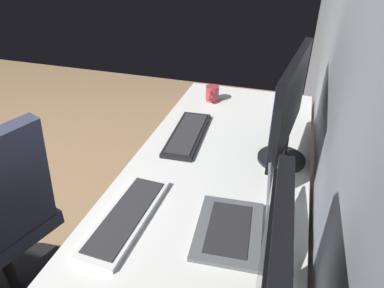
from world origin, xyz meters
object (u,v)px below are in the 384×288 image
(monitor_secondary, at_px, (290,105))
(office_chair, at_px, (0,235))
(laptop_leftmost, at_px, (248,224))
(coffee_mug, at_px, (212,94))
(keyboard_spare, at_px, (188,134))
(drawer_pedestal, at_px, (216,246))
(keyboard_main, at_px, (127,216))

(monitor_secondary, xyz_separation_m, office_chair, (0.52, -1.09, -0.53))
(laptop_leftmost, distance_m, office_chair, 1.07)
(laptop_leftmost, bearing_deg, coffee_mug, -159.29)
(laptop_leftmost, height_order, keyboard_spare, laptop_leftmost)
(coffee_mug, distance_m, office_chair, 1.25)
(keyboard_spare, bearing_deg, coffee_mug, 178.46)
(monitor_secondary, bearing_deg, laptop_leftmost, -8.08)
(laptop_leftmost, height_order, coffee_mug, laptop_leftmost)
(laptop_leftmost, distance_m, keyboard_spare, 0.65)
(drawer_pedestal, bearing_deg, keyboard_spare, -141.28)
(drawer_pedestal, xyz_separation_m, monitor_secondary, (-0.21, 0.22, 0.64))
(keyboard_main, bearing_deg, keyboard_spare, 177.24)
(monitor_secondary, relative_size, keyboard_main, 1.33)
(drawer_pedestal, xyz_separation_m, keyboard_spare, (-0.28, -0.22, 0.39))
(drawer_pedestal, relative_size, coffee_mug, 6.02)
(monitor_secondary, height_order, laptop_leftmost, monitor_secondary)
(drawer_pedestal, relative_size, laptop_leftmost, 2.14)
(drawer_pedestal, xyz_separation_m, coffee_mug, (-0.70, -0.21, 0.43))
(laptop_leftmost, xyz_separation_m, coffee_mug, (-0.96, -0.36, -0.00))
(keyboard_main, distance_m, coffee_mug, 1.01)
(keyboard_main, xyz_separation_m, keyboard_spare, (-0.58, 0.03, 0.00))
(drawer_pedestal, distance_m, keyboard_main, 0.56)
(laptop_leftmost, distance_m, coffee_mug, 1.02)
(laptop_leftmost, height_order, office_chair, office_chair)
(drawer_pedestal, height_order, monitor_secondary, monitor_secondary)
(keyboard_main, relative_size, coffee_mug, 3.68)
(drawer_pedestal, relative_size, keyboard_main, 1.64)
(coffee_mug, bearing_deg, office_chair, -33.25)
(office_chair, bearing_deg, keyboard_main, 90.58)
(drawer_pedestal, xyz_separation_m, laptop_leftmost, (0.26, 0.15, 0.43))
(laptop_leftmost, bearing_deg, keyboard_spare, -145.07)
(laptop_leftmost, relative_size, keyboard_main, 0.77)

